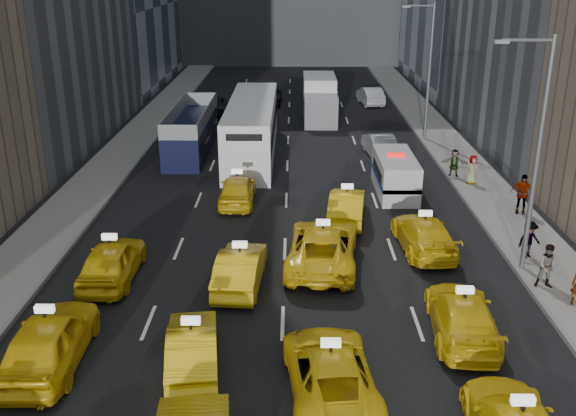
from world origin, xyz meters
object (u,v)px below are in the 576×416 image
Objects in this scene: nypd_van at (395,175)px; city_bus at (252,128)px; double_decker at (192,130)px; box_truck at (320,99)px.

nypd_van is 10.70m from city_bus.
double_decker is at bearing 162.77° from city_bus.
double_decker is at bearing -139.15° from box_truck.
double_decker is (-11.80, 7.89, 0.44)m from nypd_van.
city_bus is at bearing -11.31° from double_decker.
box_truck is (-3.31, 17.06, 0.63)m from nypd_van.
box_truck is at bearing 46.35° from double_decker.
city_bus is 10.91m from box_truck.
box_truck is (4.60, 9.89, -0.10)m from city_bus.
city_bus is (-7.90, 7.17, 0.73)m from nypd_van.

